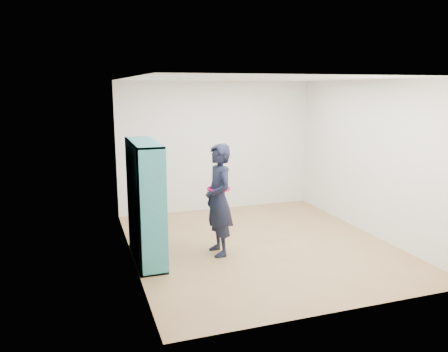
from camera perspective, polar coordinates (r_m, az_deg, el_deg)
name	(u,v)px	position (r m, az deg, el deg)	size (l,w,h in m)	color
floor	(260,245)	(7.10, 4.72, -8.91)	(4.50, 4.50, 0.00)	olive
ceiling	(263,79)	(6.66, 5.10, 12.55)	(4.50, 4.50, 0.00)	white
wall_left	(130,173)	(6.25, -12.17, 0.41)	(0.02, 4.50, 2.60)	silver
wall_right	(370,158)	(7.77, 18.56, 2.22)	(0.02, 4.50, 2.60)	silver
wall_back	(217,146)	(8.84, -0.93, 3.89)	(4.00, 0.02, 2.60)	silver
wall_front	(346,200)	(4.83, 15.62, -3.01)	(4.00, 0.02, 2.60)	silver
bookshelf	(144,203)	(6.35, -10.45, -3.55)	(0.38, 1.30, 1.73)	teal
person	(219,200)	(6.47, -0.70, -3.13)	(0.43, 0.63, 1.68)	black
smartphone	(208,192)	(6.46, -2.09, -2.14)	(0.02, 0.09, 0.12)	silver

